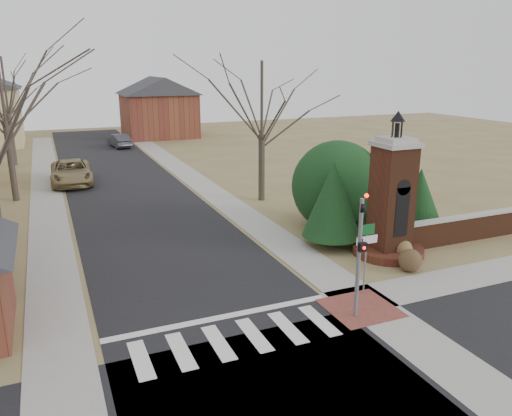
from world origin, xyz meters
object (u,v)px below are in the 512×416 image
traffic_signal_pole (360,246)px  brick_gate_monument (391,209)px  distant_car (119,141)px  pickup_truck (71,172)px  sign_post (366,245)px

traffic_signal_pole → brick_gate_monument: size_ratio=0.69×
distant_car → pickup_truck: bearing=62.3°
brick_gate_monument → distant_car: size_ratio=1.50×
sign_post → brick_gate_monument: size_ratio=0.42×
sign_post → distant_car: sign_post is taller
pickup_truck → brick_gate_monument: bearing=-57.2°
traffic_signal_pole → brick_gate_monument: brick_gate_monument is taller
brick_gate_monument → distant_car: brick_gate_monument is taller
traffic_signal_pole → brick_gate_monument: bearing=43.2°
traffic_signal_pole → distant_car: (-2.04, 40.73, -1.88)m
sign_post → distant_car: size_ratio=0.64×
brick_gate_monument → distant_car: bearing=100.5°
pickup_truck → traffic_signal_pole: bearing=-71.2°
traffic_signal_pole → pickup_truck: (-7.70, 25.06, -1.74)m
traffic_signal_pole → pickup_truck: traffic_signal_pole is taller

